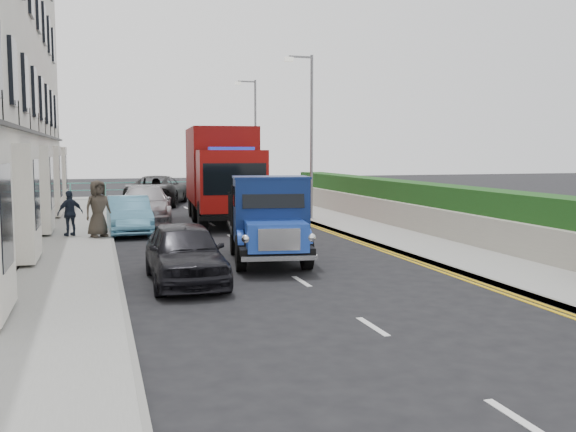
% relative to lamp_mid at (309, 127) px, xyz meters
% --- Properties ---
extents(ground, '(120.00, 120.00, 0.00)m').
position_rel_lamp_mid_xyz_m(ground, '(-4.18, -14.00, -4.00)').
color(ground, black).
rests_on(ground, ground).
extents(pavement_west, '(2.40, 38.00, 0.12)m').
position_rel_lamp_mid_xyz_m(pavement_west, '(-9.38, -5.00, -3.94)').
color(pavement_west, gray).
rests_on(pavement_west, ground).
extents(pavement_east, '(2.60, 38.00, 0.12)m').
position_rel_lamp_mid_xyz_m(pavement_east, '(1.12, -5.00, -3.94)').
color(pavement_east, gray).
rests_on(pavement_east, ground).
extents(promenade, '(30.00, 2.50, 0.12)m').
position_rel_lamp_mid_xyz_m(promenade, '(-4.18, 15.00, -3.94)').
color(promenade, gray).
rests_on(promenade, ground).
extents(sea_plane, '(120.00, 120.00, 0.00)m').
position_rel_lamp_mid_xyz_m(sea_plane, '(-4.18, 46.00, -4.00)').
color(sea_plane, slate).
rests_on(sea_plane, ground).
extents(garden_east, '(1.45, 28.00, 1.75)m').
position_rel_lamp_mid_xyz_m(garden_east, '(3.03, -5.00, -3.10)').
color(garden_east, '#B2AD9E').
rests_on(garden_east, ground).
extents(seafront_railing, '(13.00, 0.08, 1.11)m').
position_rel_lamp_mid_xyz_m(seafront_railing, '(-4.18, 14.20, -3.42)').
color(seafront_railing, '#59B2A5').
rests_on(seafront_railing, ground).
extents(lamp_mid, '(1.23, 0.18, 7.00)m').
position_rel_lamp_mid_xyz_m(lamp_mid, '(0.00, 0.00, 0.00)').
color(lamp_mid, slate).
rests_on(lamp_mid, ground).
extents(lamp_far, '(1.23, 0.18, 7.00)m').
position_rel_lamp_mid_xyz_m(lamp_far, '(0.00, 10.00, 0.00)').
color(lamp_far, slate).
rests_on(lamp_far, ground).
extents(bedford_lorry, '(2.60, 5.09, 2.31)m').
position_rel_lamp_mid_xyz_m(bedford_lorry, '(-4.29, -9.66, -2.93)').
color(bedford_lorry, black).
rests_on(bedford_lorry, ground).
extents(red_lorry, '(3.13, 7.77, 3.98)m').
position_rel_lamp_mid_xyz_m(red_lorry, '(-3.56, 0.86, -1.88)').
color(red_lorry, black).
rests_on(red_lorry, ground).
extents(parked_car_front, '(1.69, 4.11, 1.40)m').
position_rel_lamp_mid_xyz_m(parked_car_front, '(-6.78, -11.36, -3.30)').
color(parked_car_front, black).
rests_on(parked_car_front, ground).
extents(parked_car_mid, '(1.54, 4.18, 1.36)m').
position_rel_lamp_mid_xyz_m(parked_car_mid, '(-7.58, -2.00, -3.31)').
color(parked_car_mid, '#5A9EC2').
rests_on(parked_car_mid, ground).
extents(parked_car_rear, '(2.69, 5.54, 1.55)m').
position_rel_lamp_mid_xyz_m(parked_car_rear, '(-6.78, 1.19, -3.22)').
color(parked_car_rear, '#AAA8AD').
rests_on(parked_car_rear, ground).
extents(seafront_car_left, '(4.27, 6.44, 1.64)m').
position_rel_lamp_mid_xyz_m(seafront_car_left, '(-5.39, 10.33, -3.18)').
color(seafront_car_left, black).
rests_on(seafront_car_left, ground).
extents(seafront_car_right, '(3.16, 4.91, 1.56)m').
position_rel_lamp_mid_xyz_m(seafront_car_right, '(-1.10, 8.17, -3.22)').
color(seafront_car_right, silver).
rests_on(seafront_car_right, ground).
extents(pedestrian_west_near, '(0.98, 0.75, 1.55)m').
position_rel_lamp_mid_xyz_m(pedestrian_west_near, '(-9.56, -3.00, -3.10)').
color(pedestrian_west_near, '#1C2433').
rests_on(pedestrian_west_near, pavement_west).
extents(pedestrian_west_far, '(1.11, 0.96, 1.92)m').
position_rel_lamp_mid_xyz_m(pedestrian_west_far, '(-8.64, -3.54, -2.92)').
color(pedestrian_west_far, '#3B332A').
rests_on(pedestrian_west_far, pavement_west).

